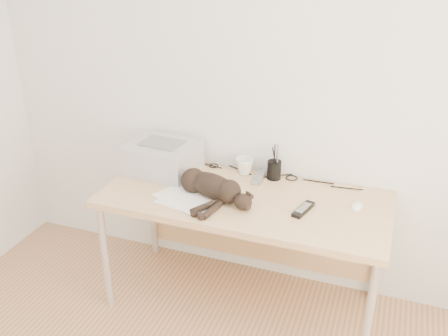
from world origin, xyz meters
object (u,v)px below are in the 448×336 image
at_px(mug, 244,166).
at_px(pen_cup, 274,170).
at_px(desk, 248,210).
at_px(printer, 163,157).
at_px(mouse, 357,204).
at_px(cat, 209,186).

distance_m(mug, pen_cup, 0.19).
height_order(desk, printer, printer).
relative_size(desk, pen_cup, 7.60).
distance_m(pen_cup, mouse, 0.54).
bearing_deg(desk, printer, 173.82).
relative_size(mug, mouse, 1.04).
bearing_deg(mug, cat, -105.45).
xyz_separation_m(cat, mug, (0.09, 0.34, -0.01)).
relative_size(desk, cat, 2.63).
distance_m(desk, printer, 0.62).
height_order(cat, pen_cup, pen_cup).
height_order(cat, mouse, cat).
xyz_separation_m(mug, mouse, (0.69, -0.18, -0.03)).
bearing_deg(mouse, printer, -173.92).
bearing_deg(pen_cup, mouse, -19.53).
relative_size(printer, mouse, 4.09).
bearing_deg(printer, mug, 15.31).
xyz_separation_m(desk, cat, (-0.18, -0.15, 0.20)).
xyz_separation_m(printer, mouse, (1.17, -0.05, -0.08)).
distance_m(printer, pen_cup, 0.68).
bearing_deg(pen_cup, desk, -116.92).
bearing_deg(cat, pen_cup, 69.36).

